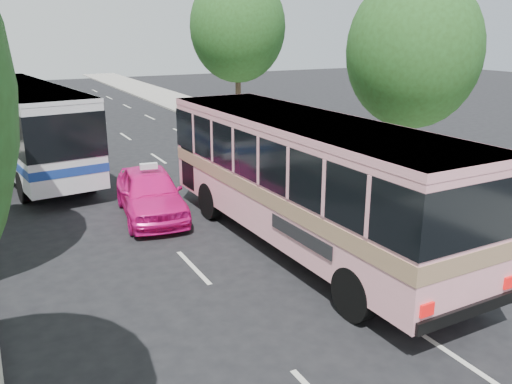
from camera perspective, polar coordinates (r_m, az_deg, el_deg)
ground at (r=11.74m, az=9.72°, el=-13.32°), size 120.00×120.00×0.00m
sidewalk_right at (r=32.18m, az=0.44°, el=6.55°), size 4.00×90.00×0.12m
tree_right_near at (r=21.94m, az=16.56°, el=14.54°), size 5.10×5.10×7.95m
tree_right_far at (r=35.43m, az=-1.80°, el=17.35°), size 6.00×6.00×9.35m
pink_bus at (r=14.57m, az=5.04°, el=2.44°), size 3.17×11.34×3.59m
pink_taxi at (r=17.68m, az=-11.07°, el=-0.07°), size 2.46×4.84×1.58m
white_pickup at (r=24.06m, az=-20.96°, el=3.75°), size 2.76×5.93×1.67m
tour_coach_front at (r=24.41m, az=-23.13°, el=6.94°), size 4.07×12.41×3.65m
taxi_roof_sign at (r=17.45m, az=-11.23°, el=2.69°), size 0.57×0.25×0.18m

